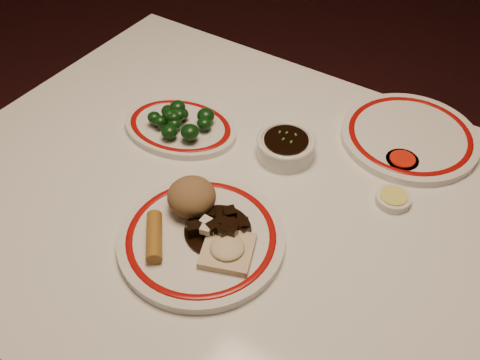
% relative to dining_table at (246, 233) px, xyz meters
% --- Properties ---
extents(dining_table, '(1.20, 0.90, 0.75)m').
position_rel_dining_table_xyz_m(dining_table, '(0.00, 0.00, 0.00)').
color(dining_table, white).
rests_on(dining_table, ground).
extents(main_plate, '(0.36, 0.36, 0.02)m').
position_rel_dining_table_xyz_m(main_plate, '(-0.01, -0.12, 0.10)').
color(main_plate, silver).
rests_on(main_plate, dining_table).
extents(rice_mound, '(0.09, 0.09, 0.06)m').
position_rel_dining_table_xyz_m(rice_mound, '(-0.06, -0.08, 0.14)').
color(rice_mound, olive).
rests_on(rice_mound, main_plate).
extents(spring_roll, '(0.08, 0.09, 0.03)m').
position_rel_dining_table_xyz_m(spring_roll, '(-0.07, -0.17, 0.12)').
color(spring_roll, '#9F6E27').
rests_on(spring_roll, main_plate).
extents(fried_wonton, '(0.11, 0.11, 0.02)m').
position_rel_dining_table_xyz_m(fried_wonton, '(0.05, -0.13, 0.12)').
color(fried_wonton, beige).
rests_on(fried_wonton, main_plate).
extents(stirfry_heap, '(0.12, 0.12, 0.03)m').
position_rel_dining_table_xyz_m(stirfry_heap, '(0.01, -0.10, 0.12)').
color(stirfry_heap, black).
rests_on(stirfry_heap, main_plate).
extents(broccoli_plate, '(0.27, 0.24, 0.02)m').
position_rel_dining_table_xyz_m(broccoli_plate, '(-0.23, 0.10, 0.10)').
color(broccoli_plate, silver).
rests_on(broccoli_plate, dining_table).
extents(broccoli_pile, '(0.12, 0.12, 0.05)m').
position_rel_dining_table_xyz_m(broccoli_pile, '(-0.22, 0.09, 0.13)').
color(broccoli_pile, '#23471C').
rests_on(broccoli_pile, broccoli_plate).
extents(soy_bowl, '(0.11, 0.11, 0.04)m').
position_rel_dining_table_xyz_m(soy_bowl, '(-0.00, 0.15, 0.11)').
color(soy_bowl, silver).
rests_on(soy_bowl, dining_table).
extents(sweet_sour_dish, '(0.06, 0.06, 0.02)m').
position_rel_dining_table_xyz_m(sweet_sour_dish, '(0.20, 0.25, 0.10)').
color(sweet_sour_dish, silver).
rests_on(sweet_sour_dish, dining_table).
extents(mustard_dish, '(0.06, 0.06, 0.02)m').
position_rel_dining_table_xyz_m(mustard_dish, '(0.22, 0.15, 0.10)').
color(mustard_dish, silver).
rests_on(mustard_dish, dining_table).
extents(far_plate, '(0.29, 0.29, 0.02)m').
position_rel_dining_table_xyz_m(far_plate, '(0.19, 0.33, 0.10)').
color(far_plate, silver).
rests_on(far_plate, dining_table).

